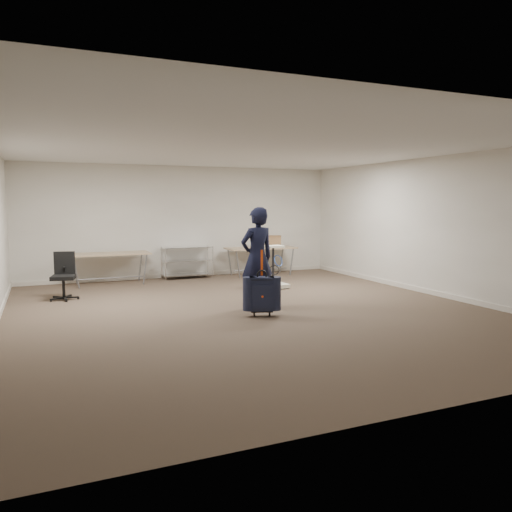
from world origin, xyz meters
name	(u,v)px	position (x,y,z in m)	size (l,w,h in m)	color
ground	(252,311)	(0.00, 0.00, 0.00)	(9.00, 9.00, 0.00)	#4C3E2E
room_shell	(225,295)	(0.00, 1.38, 0.05)	(8.00, 9.00, 9.00)	beige
folding_table_left	(110,255)	(-1.90, 3.95, 0.68)	(1.80, 0.75, 0.73)	tan
folding_table_right	(261,249)	(1.90, 3.95, 0.68)	(1.80, 0.75, 0.73)	tan
wire_shelf	(187,261)	(0.00, 4.20, 0.44)	(1.22, 0.47, 0.80)	silver
person	(257,257)	(0.22, 0.31, 0.90)	(0.66, 0.43, 1.80)	black
suitcase	(262,294)	(-0.01, -0.43, 0.38)	(0.46, 0.36, 1.11)	black
office_chair	(64,285)	(-2.95, 2.44, 0.28)	(0.56, 0.56, 0.92)	black
equipment_cart	(274,277)	(1.36, 1.99, 0.25)	(0.57, 0.57, 0.95)	beige
cardboard_box	(273,241)	(2.26, 3.97, 0.88)	(0.40, 0.30, 0.30)	olive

